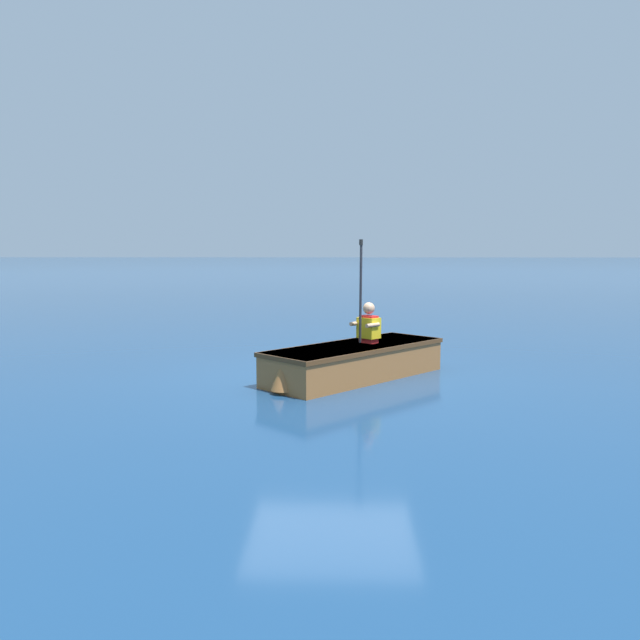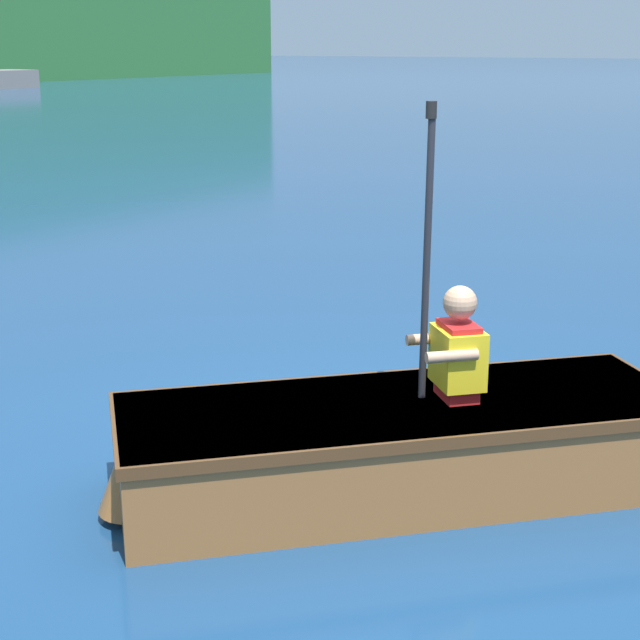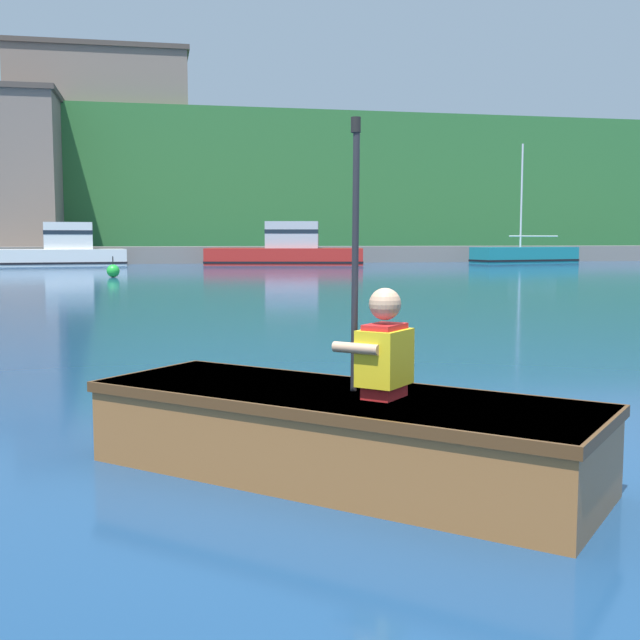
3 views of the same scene
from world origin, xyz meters
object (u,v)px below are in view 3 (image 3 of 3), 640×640
moored_boat_dock_center_near (524,255)px  rowboat_foreground (332,429)px  channel_buoy (113,271)px  person_paddler (383,346)px  moored_boat_dock_center_far (287,250)px  moored_boat_dock_west_end (64,250)px

moored_boat_dock_center_near → rowboat_foreground: moored_boat_dock_center_near is taller
channel_buoy → moored_boat_dock_center_near: bearing=30.5°
moored_boat_dock_center_near → rowboat_foreground: (-18.97, -36.77, -0.15)m
person_paddler → channel_buoy: bearing=96.1°
channel_buoy → rowboat_foreground: bearing=-84.4°
moored_boat_dock_center_far → channel_buoy: size_ratio=11.59×
rowboat_foreground → person_paddler: bearing=-43.1°
moored_boat_dock_west_end → moored_boat_dock_center_near: (24.33, -0.39, -0.33)m
channel_buoy → person_paddler: bearing=-83.9°
rowboat_foreground → moored_boat_dock_center_far: bearing=81.1°
moored_boat_dock_center_near → channel_buoy: (-21.35, -12.59, -0.20)m
rowboat_foreground → person_paddler: 0.58m
moored_boat_dock_west_end → person_paddler: (5.59, -37.37, 0.01)m
moored_boat_dock_west_end → moored_boat_dock_center_far: bearing=-4.6°
person_paddler → moored_boat_dock_west_end: bearing=98.5°
rowboat_foreground → channel_buoy: bearing=95.6°
moored_boat_dock_west_end → person_paddler: bearing=-81.5°
rowboat_foreground → person_paddler: person_paddler is taller
rowboat_foreground → channel_buoy: 24.30m
moored_boat_dock_center_near → person_paddler: 41.46m
moored_boat_dock_center_near → moored_boat_dock_center_far: 13.33m
moored_boat_dock_west_end → rowboat_foreground: (5.36, -37.16, -0.48)m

